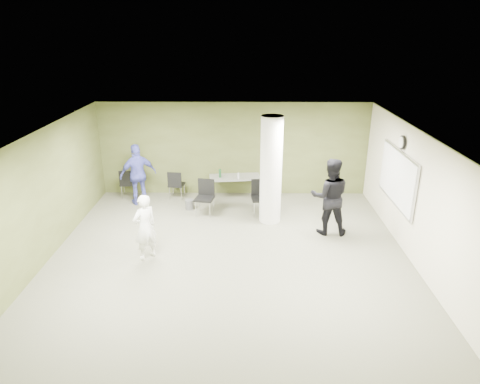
{
  "coord_description": "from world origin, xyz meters",
  "views": [
    {
      "loc": [
        0.34,
        -8.34,
        4.81
      ],
      "look_at": [
        0.22,
        1.0,
        1.19
      ],
      "focal_mm": 32.0,
      "sensor_mm": 36.0,
      "label": 1
    }
  ],
  "objects_px": {
    "woman_white": "(145,227)",
    "man_blue": "(138,175)",
    "chair_back_left": "(128,181)",
    "man_black": "(330,197)",
    "folding_table": "(235,178)"
  },
  "relations": [
    {
      "from": "woman_white",
      "to": "man_blue",
      "type": "xyz_separation_m",
      "value": [
        -0.87,
        3.14,
        0.14
      ]
    },
    {
      "from": "chair_back_left",
      "to": "man_black",
      "type": "distance_m",
      "value": 6.01
    },
    {
      "from": "woman_white",
      "to": "man_black",
      "type": "height_order",
      "value": "man_black"
    },
    {
      "from": "folding_table",
      "to": "woman_white",
      "type": "distance_m",
      "value": 3.98
    },
    {
      "from": "chair_back_left",
      "to": "woman_white",
      "type": "xyz_separation_m",
      "value": [
        1.32,
        -3.57,
        0.23
      ]
    },
    {
      "from": "chair_back_left",
      "to": "man_black",
      "type": "relative_size",
      "value": 0.46
    },
    {
      "from": "woman_white",
      "to": "man_blue",
      "type": "bearing_deg",
      "value": -118.48
    },
    {
      "from": "chair_back_left",
      "to": "man_blue",
      "type": "xyz_separation_m",
      "value": [
        0.45,
        -0.43,
        0.37
      ]
    },
    {
      "from": "chair_back_left",
      "to": "man_blue",
      "type": "bearing_deg",
      "value": 131.79
    },
    {
      "from": "woman_white",
      "to": "man_blue",
      "type": "relative_size",
      "value": 0.85
    },
    {
      "from": "chair_back_left",
      "to": "man_blue",
      "type": "relative_size",
      "value": 0.5
    },
    {
      "from": "woman_white",
      "to": "man_blue",
      "type": "height_order",
      "value": "man_blue"
    },
    {
      "from": "folding_table",
      "to": "man_black",
      "type": "bearing_deg",
      "value": -49.23
    },
    {
      "from": "folding_table",
      "to": "man_black",
      "type": "xyz_separation_m",
      "value": [
        2.37,
        -2.2,
        0.31
      ]
    },
    {
      "from": "man_black",
      "to": "woman_white",
      "type": "bearing_deg",
      "value": 21.02
    }
  ]
}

